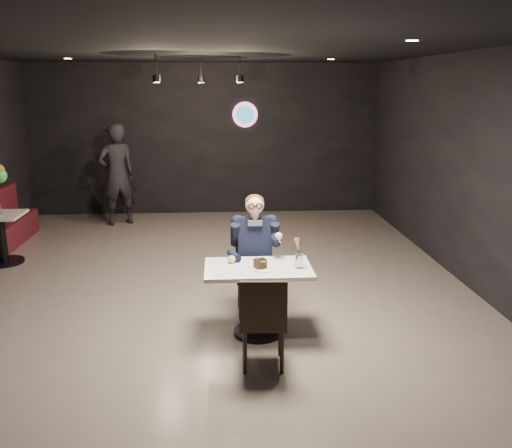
{
  "coord_description": "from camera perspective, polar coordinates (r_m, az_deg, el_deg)",
  "views": [
    {
      "loc": [
        0.27,
        -6.53,
        2.57
      ],
      "look_at": [
        0.67,
        -0.64,
        1.05
      ],
      "focal_mm": 38.0,
      "sensor_mm": 36.0,
      "label": 1
    }
  ],
  "objects": [
    {
      "name": "mint_leaf",
      "position": [
        5.48,
        0.74,
        -3.97
      ],
      "size": [
        0.07,
        0.04,
        0.01
      ],
      "primitive_type": "ellipsoid",
      "color": "#2E882C",
      "rests_on": "cake_slice"
    },
    {
      "name": "cake_slice",
      "position": [
        5.53,
        0.44,
        -4.21
      ],
      "size": [
        0.14,
        0.13,
        0.08
      ],
      "primitive_type": "cube",
      "rotation": [
        0.0,
        0.0,
        0.35
      ],
      "color": "black",
      "rests_on": "dessert_plate"
    },
    {
      "name": "dessert_plate",
      "position": [
        5.52,
        0.82,
        -4.77
      ],
      "size": [
        0.23,
        0.23,
        0.01
      ],
      "primitive_type": "cylinder",
      "color": "white",
      "rests_on": "main_table"
    },
    {
      "name": "chair_near",
      "position": [
        5.1,
        0.75,
        -10.01
      ],
      "size": [
        0.45,
        0.48,
        0.92
      ],
      "primitive_type": "cube",
      "rotation": [
        0.0,
        0.0,
        -0.06
      ],
      "color": "black",
      "rests_on": "floor"
    },
    {
      "name": "booth_bench",
      "position": [
        9.81,
        -24.82,
        0.54
      ],
      "size": [
        0.44,
        1.77,
        0.89
      ],
      "primitive_type": "cube",
      "color": "#450E1B",
      "rests_on": "floor"
    },
    {
      "name": "side_table",
      "position": [
        8.81,
        -25.21,
        -1.23
      ],
      "size": [
        0.65,
        0.65,
        0.81
      ],
      "primitive_type": "cube",
      "color": "white",
      "rests_on": "floor"
    },
    {
      "name": "seated_man",
      "position": [
        6.14,
        -0.15,
        -3.13
      ],
      "size": [
        0.6,
        0.8,
        1.44
      ],
      "primitive_type": "cube",
      "color": "black",
      "rests_on": "floor"
    },
    {
      "name": "wafer_cone",
      "position": [
        5.52,
        4.42,
        -2.15
      ],
      "size": [
        0.08,
        0.08,
        0.14
      ],
      "primitive_type": "cone",
      "rotation": [
        0.0,
        0.0,
        0.26
      ],
      "color": "#BA834C",
      "rests_on": "sundae_glass"
    },
    {
      "name": "main_table",
      "position": [
        5.74,
        0.21,
        -8.07
      ],
      "size": [
        1.1,
        0.7,
        0.75
      ],
      "primitive_type": "cube",
      "color": "white",
      "rests_on": "floor"
    },
    {
      "name": "wall_sign",
      "position": [
        11.02,
        -1.16,
        11.44
      ],
      "size": [
        0.5,
        0.06,
        0.5
      ],
      "primitive_type": null,
      "color": "pink",
      "rests_on": "floor"
    },
    {
      "name": "chair_far",
      "position": [
        6.22,
        -0.15,
        -5.41
      ],
      "size": [
        0.42,
        0.46,
        0.92
      ],
      "primitive_type": "cube",
      "color": "black",
      "rests_on": "floor"
    },
    {
      "name": "sundae_glass",
      "position": [
        5.57,
        4.57,
        -3.79
      ],
      "size": [
        0.08,
        0.08,
        0.17
      ],
      "primitive_type": "cylinder",
      "color": "silver",
      "rests_on": "main_table"
    },
    {
      "name": "pendant_lights",
      "position": [
        8.54,
        -5.96,
        16.42
      ],
      "size": [
        1.4,
        1.2,
        0.36
      ],
      "primitive_type": "cube",
      "color": "black",
      "rests_on": "floor"
    },
    {
      "name": "passerby",
      "position": [
        10.48,
        -14.44,
        5.07
      ],
      "size": [
        0.82,
        0.71,
        1.9
      ],
      "primitive_type": "imported",
      "rotation": [
        0.0,
        0.0,
        3.6
      ],
      "color": "black",
      "rests_on": "floor"
    },
    {
      "name": "floor",
      "position": [
        7.02,
        -5.89,
        -7.14
      ],
      "size": [
        9.0,
        9.0,
        0.0
      ],
      "primitive_type": "plane",
      "color": "slate",
      "rests_on": "ground"
    }
  ]
}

